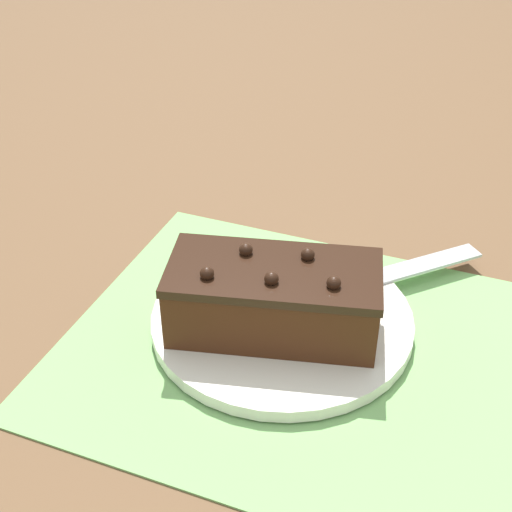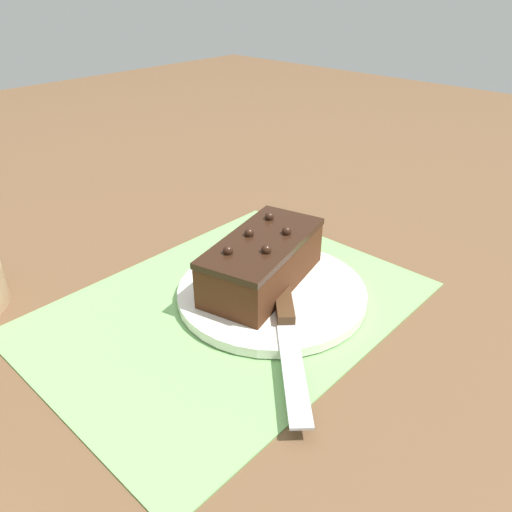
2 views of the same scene
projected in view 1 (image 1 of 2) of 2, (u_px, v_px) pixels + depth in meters
name	position (u px, v px, depth m)	size (l,w,h in m)	color
ground_plane	(328.00, 358.00, 0.62)	(3.00, 3.00, 0.00)	brown
placemat_woven	(328.00, 357.00, 0.62)	(0.46, 0.34, 0.00)	#7AB266
cake_plate	(282.00, 319.00, 0.65)	(0.24, 0.24, 0.01)	white
chocolate_cake	(274.00, 298.00, 0.61)	(0.20, 0.13, 0.07)	#472614
serving_knife	(354.00, 281.00, 0.68)	(0.16, 0.16, 0.01)	#472D19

